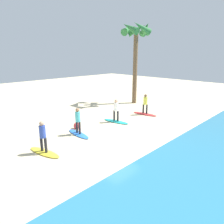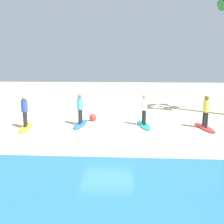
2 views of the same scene
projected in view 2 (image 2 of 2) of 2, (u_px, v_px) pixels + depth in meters
name	position (u px, v px, depth m)	size (l,w,h in m)	color
ground_plane	(108.00, 134.00, 11.81)	(60.00, 60.00, 0.00)	beige
surfboard_red	(205.00, 127.00, 12.88)	(2.10, 0.56, 0.09)	red
surfer_red	(206.00, 109.00, 12.68)	(0.32, 0.46, 1.64)	#232328
surfboard_teal	(144.00, 125.00, 13.41)	(2.10, 0.56, 0.09)	teal
surfer_teal	(144.00, 107.00, 13.21)	(0.32, 0.46, 1.64)	#232328
surfboard_blue	(81.00, 124.00, 13.57)	(2.10, 0.56, 0.09)	blue
surfer_blue	(80.00, 106.00, 13.37)	(0.32, 0.46, 1.64)	#232328
surfboard_yellow	(26.00, 127.00, 12.93)	(2.10, 0.56, 0.09)	yellow
surfer_yellow	(24.00, 109.00, 12.73)	(0.32, 0.45, 1.64)	#232328
beach_ball	(93.00, 117.00, 14.44)	(0.43, 0.43, 0.43)	#E53838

